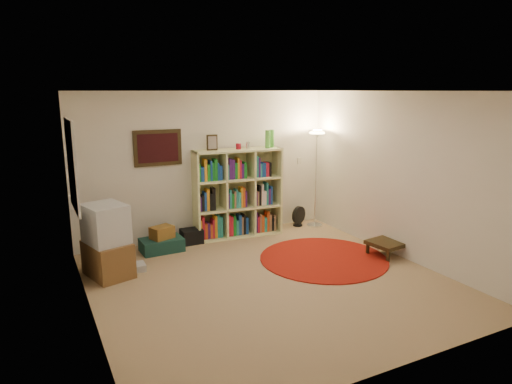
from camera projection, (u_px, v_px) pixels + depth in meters
room at (265, 189)px, 5.87m from camera, size 4.54×4.54×2.54m
bookshelf at (236, 194)px, 7.91m from camera, size 1.56×0.55×1.83m
floor_lamp at (317, 147)px, 8.30m from camera, size 0.43×0.43×1.81m
floor_fan at (299, 216)px, 8.58m from camera, size 0.33×0.23×0.38m
tv_stand at (107, 242)px, 6.21m from camera, size 0.65×0.80×1.01m
dvd_box at (135, 267)px, 6.47m from camera, size 0.30×0.26×0.10m
suitcase at (162, 245)px, 7.25m from camera, size 0.66×0.44×0.21m
wicker_basket at (162, 232)px, 7.22m from camera, size 0.40×0.35×0.19m
duffel_bag at (192, 236)px, 7.63m from camera, size 0.35×0.29×0.24m
red_rug at (323, 258)px, 6.93m from camera, size 1.93×1.93×0.02m
side_table at (387, 244)px, 7.04m from camera, size 0.56×0.56×0.23m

